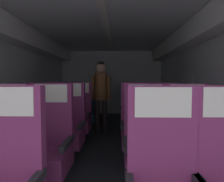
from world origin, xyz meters
The scene contains 19 objects.
ground centered at (0.00, 3.52, -0.01)m, with size 3.84×7.44×0.02m, color #23282D.
fuselage_shell centered at (0.00, 3.81, 1.67)m, with size 3.72×7.09×2.31m.
seat_b_left_window centered at (-0.99, 2.17, 0.48)m, with size 0.49×0.51×1.16m.
seat_b_left_aisle centered at (-0.52, 2.17, 0.48)m, with size 0.49×0.51×1.16m.
seat_b_right_aisle centered at (0.99, 2.17, 0.48)m, with size 0.49×0.51×1.16m.
seat_b_right_window centered at (0.54, 2.17, 0.48)m, with size 0.49×0.51×1.16m.
seat_c_left_window centered at (-1.00, 3.02, 0.48)m, with size 0.49×0.51×1.16m.
seat_c_left_aisle centered at (-0.52, 3.01, 0.48)m, with size 0.49×0.51×1.16m.
seat_c_right_aisle centered at (0.98, 3.02, 0.48)m, with size 0.49×0.51×1.16m.
seat_c_right_window centered at (0.52, 3.03, 0.48)m, with size 0.49×0.51×1.16m.
seat_d_left_window centered at (-0.98, 3.87, 0.48)m, with size 0.49×0.51×1.16m.
seat_d_left_aisle centered at (-0.53, 3.86, 0.48)m, with size 0.49×0.51×1.16m.
seat_d_right_aisle centered at (0.99, 3.88, 0.48)m, with size 0.49×0.51×1.16m.
seat_d_right_window centered at (0.54, 3.86, 0.48)m, with size 0.49×0.51×1.16m.
seat_e_left_window centered at (-1.00, 4.72, 0.48)m, with size 0.49×0.51×1.16m.
seat_e_left_aisle centered at (-0.53, 4.70, 0.48)m, with size 0.49×0.51×1.16m.
seat_e_right_aisle centered at (0.98, 4.72, 0.48)m, with size 0.49×0.51×1.16m.
seat_e_right_window centered at (0.54, 4.70, 0.48)m, with size 0.49×0.51×1.16m.
flight_attendant centered at (-0.14, 4.36, 1.00)m, with size 0.43×0.28×1.62m.
Camera 1 is at (0.23, 0.14, 1.19)m, focal length 30.65 mm.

